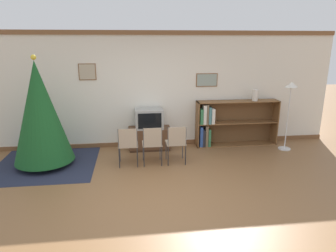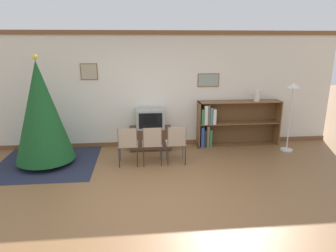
# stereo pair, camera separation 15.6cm
# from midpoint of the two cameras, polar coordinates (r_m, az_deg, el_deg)

# --- Properties ---
(ground_plane) EXTENTS (24.00, 24.00, 0.00)m
(ground_plane) POSITION_cam_midpoint_polar(r_m,az_deg,el_deg) (5.03, -2.52, -13.48)
(ground_plane) COLOR brown
(wall_back) EXTENTS (8.95, 0.11, 2.70)m
(wall_back) POSITION_cam_midpoint_polar(r_m,az_deg,el_deg) (7.10, -4.37, 6.80)
(wall_back) COLOR silver
(wall_back) RESTS_ON ground_plane
(area_rug) EXTENTS (2.02, 1.90, 0.01)m
(area_rug) POSITION_cam_midpoint_polar(r_m,az_deg,el_deg) (6.76, -22.80, -6.80)
(area_rug) COLOR #23283D
(area_rug) RESTS_ON ground_plane
(christmas_tree) EXTENTS (1.17, 1.17, 2.22)m
(christmas_tree) POSITION_cam_midpoint_polar(r_m,az_deg,el_deg) (6.44, -23.85, 2.36)
(christmas_tree) COLOR maroon
(christmas_tree) RESTS_ON area_rug
(tv_console) EXTENTS (0.98, 0.47, 0.52)m
(tv_console) POSITION_cam_midpoint_polar(r_m,az_deg,el_deg) (7.07, -4.17, -2.35)
(tv_console) COLOR #412A1A
(tv_console) RESTS_ON ground_plane
(television) EXTENTS (0.64, 0.45, 0.45)m
(television) POSITION_cam_midpoint_polar(r_m,az_deg,el_deg) (6.93, -4.25, 1.43)
(television) COLOR #9E9E99
(television) RESTS_ON tv_console
(folding_chair_left) EXTENTS (0.40, 0.40, 0.82)m
(folding_chair_left) POSITION_cam_midpoint_polar(r_m,az_deg,el_deg) (6.08, -8.36, -3.44)
(folding_chair_left) COLOR tan
(folding_chair_left) RESTS_ON ground_plane
(folding_chair_center) EXTENTS (0.40, 0.40, 0.82)m
(folding_chair_center) POSITION_cam_midpoint_polar(r_m,az_deg,el_deg) (6.08, -3.73, -3.28)
(folding_chair_center) COLOR tan
(folding_chair_center) RESTS_ON ground_plane
(folding_chair_right) EXTENTS (0.40, 0.40, 0.82)m
(folding_chair_right) POSITION_cam_midpoint_polar(r_m,az_deg,el_deg) (6.13, 0.86, -3.10)
(folding_chair_right) COLOR tan
(folding_chair_right) RESTS_ON ground_plane
(bookshelf) EXTENTS (1.98, 0.36, 1.09)m
(bookshelf) POSITION_cam_midpoint_polar(r_m,az_deg,el_deg) (7.36, 9.89, 0.43)
(bookshelf) COLOR brown
(bookshelf) RESTS_ON ground_plane
(vase) EXTENTS (0.13, 0.13, 0.28)m
(vase) POSITION_cam_midpoint_polar(r_m,az_deg,el_deg) (7.41, 15.69, 5.71)
(vase) COLOR silver
(vase) RESTS_ON bookshelf
(standing_lamp) EXTENTS (0.28, 0.28, 1.59)m
(standing_lamp) POSITION_cam_midpoint_polar(r_m,az_deg,el_deg) (7.29, 21.64, 4.94)
(standing_lamp) COLOR silver
(standing_lamp) RESTS_ON ground_plane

